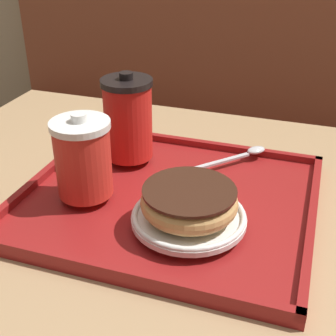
# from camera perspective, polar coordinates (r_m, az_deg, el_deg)

# --- Properties ---
(booth_bench) EXTENTS (1.47, 0.44, 1.00)m
(booth_bench) POSITION_cam_1_polar(r_m,az_deg,el_deg) (1.73, 2.99, 1.08)
(booth_bench) COLOR brown
(booth_bench) RESTS_ON ground_plane
(cafe_table) EXTENTS (1.00, 0.72, 0.72)m
(cafe_table) POSITION_cam_1_polar(r_m,az_deg,el_deg) (0.85, 0.66, -12.14)
(cafe_table) COLOR tan
(cafe_table) RESTS_ON ground_plane
(serving_tray) EXTENTS (0.44, 0.39, 0.02)m
(serving_tray) POSITION_cam_1_polar(r_m,az_deg,el_deg) (0.73, 0.00, -3.89)
(serving_tray) COLOR maroon
(serving_tray) RESTS_ON cafe_table
(coffee_cup_front) EXTENTS (0.09, 0.09, 0.13)m
(coffee_cup_front) POSITION_cam_1_polar(r_m,az_deg,el_deg) (0.70, -10.32, 1.26)
(coffee_cup_front) COLOR red
(coffee_cup_front) RESTS_ON serving_tray
(coffee_cup_rear) EXTENTS (0.09, 0.09, 0.15)m
(coffee_cup_rear) POSITION_cam_1_polar(r_m,az_deg,el_deg) (0.80, -4.90, 6.07)
(coffee_cup_rear) COLOR red
(coffee_cup_rear) RESTS_ON serving_tray
(plate_with_chocolate_donut) EXTENTS (0.16, 0.16, 0.01)m
(plate_with_chocolate_donut) POSITION_cam_1_polar(r_m,az_deg,el_deg) (0.65, 2.55, -5.93)
(plate_with_chocolate_donut) COLOR white
(plate_with_chocolate_donut) RESTS_ON serving_tray
(donut_chocolate_glazed) EXTENTS (0.13, 0.13, 0.04)m
(donut_chocolate_glazed) POSITION_cam_1_polar(r_m,az_deg,el_deg) (0.64, 2.60, -4.02)
(donut_chocolate_glazed) COLOR tan
(donut_chocolate_glazed) RESTS_ON plate_with_chocolate_donut
(spoon) EXTENTS (0.12, 0.13, 0.01)m
(spoon) POSITION_cam_1_polar(r_m,az_deg,el_deg) (0.83, 9.19, 1.68)
(spoon) COLOR silver
(spoon) RESTS_ON serving_tray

